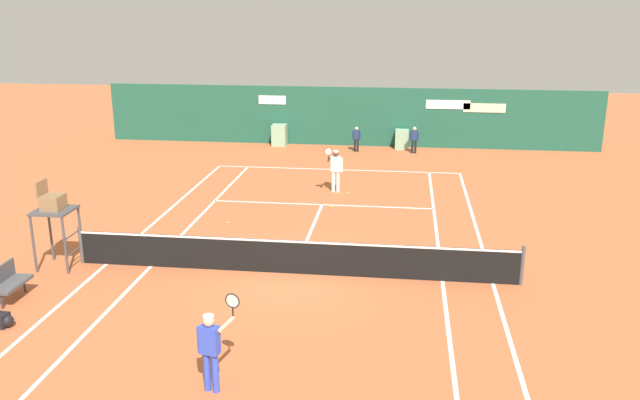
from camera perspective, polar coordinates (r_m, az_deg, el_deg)
ground_plane at (r=18.59m, az=-2.06°, el=-5.63°), size 80.00×80.00×0.01m
tennis_net at (r=17.87m, az=-2.37°, el=-4.81°), size 12.10×0.10×1.07m
sponsor_back_wall at (r=33.95m, az=2.37°, el=7.11°), size 25.00×1.02×2.95m
umpire_chair at (r=19.33m, az=-21.94°, el=-0.74°), size 1.00×1.00×2.47m
player_bench at (r=18.04m, az=-25.28°, el=-6.30°), size 0.54×1.15×0.88m
player_on_baseline at (r=25.40m, az=1.34°, el=2.85°), size 0.65×0.69×1.86m
player_near_side at (r=12.73m, az=-9.37°, el=-12.19°), size 0.74×0.65×1.81m
ball_kid_left_post at (r=32.56m, az=3.15°, el=5.40°), size 0.41×0.18×1.23m
ball_kid_centre_post at (r=32.48m, az=8.11°, el=5.30°), size 0.43×0.18×1.30m
tennis_ball_mid_court at (r=23.71m, az=1.00°, el=-0.56°), size 0.07×0.07×0.07m
tennis_ball_by_sideline at (r=22.18m, az=-7.95°, el=-1.95°), size 0.07×0.07×0.07m
tennis_ball_near_service_line at (r=25.45m, az=2.38°, el=0.64°), size 0.07×0.07×0.07m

